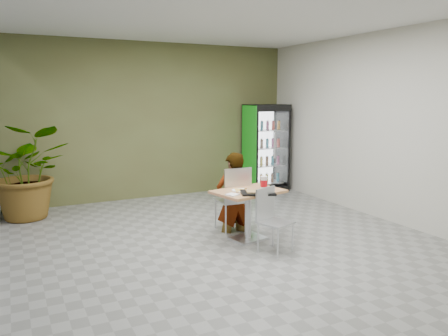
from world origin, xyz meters
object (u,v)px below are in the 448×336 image
Objects in this scene: chair_far at (235,194)px; soda_cup at (264,183)px; seated_woman at (233,201)px; dining_table at (248,205)px; cafeteria_tray at (258,193)px; beverage_fridge at (266,148)px; potted_plant at (28,172)px; chair_near at (270,214)px.

chair_far is 5.46× the size of soda_cup.
seated_woman is at bearing -91.10° from chair_far.
cafeteria_tray is (0.01, -0.25, 0.23)m from dining_table.
cafeteria_tray is 3.76m from beverage_fridge.
chair_far is 0.62× the size of potted_plant.
potted_plant reaches higher than chair_far.
cafeteria_tray is (-0.25, -0.24, -0.08)m from soda_cup.
cafeteria_tray is 0.25× the size of beverage_fridge.
dining_table is 3.58m from beverage_fridge.
beverage_fridge is (2.06, 3.13, 0.20)m from cafeteria_tray.
potted_plant is at bearing -37.48° from chair_far.
chair_far is at bearing 119.86° from soda_cup.
chair_far is at bearing 72.47° from chair_near.
beverage_fridge is at bearing 56.60° from cafeteria_tray.
chair_near is at bearing -85.05° from dining_table.
seated_woman reaches higher than chair_near.
potted_plant is at bearing -36.74° from seated_woman.
seated_woman is 3.20m from beverage_fridge.
chair_far reaches higher than cafeteria_tray.
dining_table is at bearing 93.34° from cafeteria_tray.
seated_woman is (0.01, 0.49, -0.06)m from dining_table.
potted_plant is (-3.09, 2.72, -0.02)m from soda_cup.
beverage_fridge reaches higher than seated_woman.
beverage_fridge is (2.07, 2.45, 0.36)m from chair_far.
chair_far is at bearing 90.72° from cafeteria_tray.
chair_near is 4.00m from beverage_fridge.
potted_plant is at bearing 136.22° from dining_table.
chair_far is 3.23m from beverage_fridge.
chair_near is at bearing -118.73° from beverage_fridge.
potted_plant is at bearing 138.66° from soda_cup.
chair_near is 0.53× the size of potted_plant.
potted_plant reaches higher than dining_table.
chair_far is (0.01, 0.44, 0.07)m from dining_table.
seated_woman is at bearing 89.05° from dining_table.
chair_far is 0.66× the size of seated_woman.
beverage_fridge reaches higher than cafeteria_tray.
cafeteria_tray is at bearing 91.76° from seated_woman.
seated_woman is at bearing 116.68° from soda_cup.
beverage_fridge is 1.17× the size of potted_plant.
dining_table is at bearing 90.52° from chair_far.
dining_table is 0.54m from chair_near.
dining_table is at bearing -123.79° from beverage_fridge.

